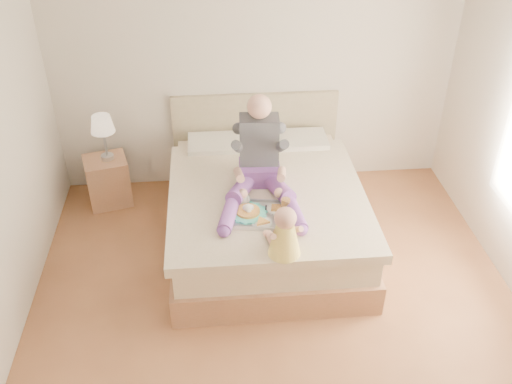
{
  "coord_description": "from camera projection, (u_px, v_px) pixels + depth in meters",
  "views": [
    {
      "loc": [
        -0.46,
        -3.18,
        3.4
      ],
      "look_at": [
        -0.11,
        0.76,
        0.7
      ],
      "focal_mm": 40.0,
      "sensor_mm": 36.0,
      "label": 1
    }
  ],
  "objects": [
    {
      "name": "room",
      "position": [
        295.0,
        154.0,
        3.72
      ],
      "size": [
        4.02,
        4.22,
        2.71
      ],
      "color": "brown",
      "rests_on": "ground"
    },
    {
      "name": "bed",
      "position": [
        264.0,
        207.0,
        5.27
      ],
      "size": [
        1.7,
        2.18,
        1.0
      ],
      "color": "#916243",
      "rests_on": "ground"
    },
    {
      "name": "nightstand",
      "position": [
        108.0,
        181.0,
        5.76
      ],
      "size": [
        0.49,
        0.45,
        0.5
      ],
      "rotation": [
        0.0,
        0.0,
        0.25
      ],
      "color": "#916243",
      "rests_on": "ground"
    },
    {
      "name": "lamp",
      "position": [
        102.0,
        127.0,
        5.43
      ],
      "size": [
        0.23,
        0.23,
        0.47
      ],
      "color": "#B1B3B8",
      "rests_on": "nightstand"
    },
    {
      "name": "adult",
      "position": [
        260.0,
        164.0,
        4.86
      ],
      "size": [
        0.71,
        1.03,
        0.84
      ],
      "rotation": [
        0.0,
        0.0,
        -0.06
      ],
      "color": "#6A398E",
      "rests_on": "bed"
    },
    {
      "name": "tray",
      "position": [
        260.0,
        212.0,
        4.65
      ],
      "size": [
        0.56,
        0.47,
        0.14
      ],
      "rotation": [
        0.0,
        0.0,
        -0.17
      ],
      "color": "#B1B3B8",
      "rests_on": "bed"
    },
    {
      "name": "baby",
      "position": [
        284.0,
        235.0,
        4.19
      ],
      "size": [
        0.29,
        0.37,
        0.41
      ],
      "rotation": [
        0.0,
        0.0,
        0.32
      ],
      "color": "#FDE04F",
      "rests_on": "bed"
    }
  ]
}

